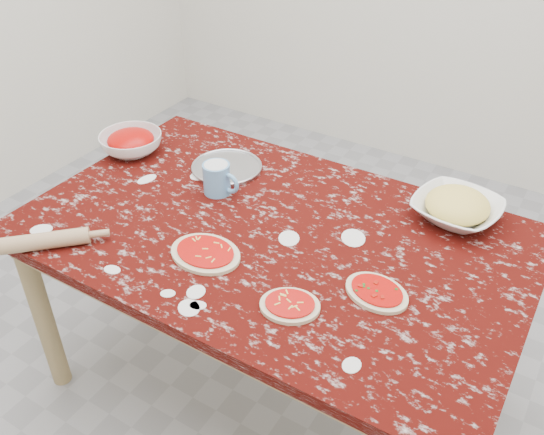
{
  "coord_description": "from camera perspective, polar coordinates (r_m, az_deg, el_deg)",
  "views": [
    {
      "loc": [
        0.79,
        -1.28,
        1.87
      ],
      "look_at": [
        0.0,
        0.0,
        0.8
      ],
      "focal_mm": 38.56,
      "sensor_mm": 36.0,
      "label": 1
    }
  ],
  "objects": [
    {
      "name": "ground",
      "position": [
        2.4,
        -0.0,
        -15.79
      ],
      "size": [
        4.0,
        4.0,
        0.0
      ],
      "primitive_type": "plane",
      "color": "gray"
    },
    {
      "name": "worktable",
      "position": [
        1.93,
        -0.0,
        -3.23
      ],
      "size": [
        1.6,
        1.0,
        0.75
      ],
      "color": "#350603",
      "rests_on": "ground"
    },
    {
      "name": "pizza_tray",
      "position": [
        2.2,
        -4.44,
        4.87
      ],
      "size": [
        0.27,
        0.27,
        0.01
      ],
      "primitive_type": "cylinder",
      "rotation": [
        0.0,
        0.0,
        0.05
      ],
      "color": "#B2B2B7",
      "rests_on": "worktable"
    },
    {
      "name": "sauce_bowl",
      "position": [
        2.36,
        -13.58,
        7.07
      ],
      "size": [
        0.29,
        0.29,
        0.08
      ],
      "primitive_type": "imported",
      "rotation": [
        0.0,
        0.0,
        0.24
      ],
      "color": "white",
      "rests_on": "worktable"
    },
    {
      "name": "cheese_bowl",
      "position": [
        2.0,
        17.56,
        0.71
      ],
      "size": [
        0.31,
        0.31,
        0.07
      ],
      "primitive_type": "imported",
      "rotation": [
        0.0,
        0.0,
        -0.14
      ],
      "color": "white",
      "rests_on": "worktable"
    },
    {
      "name": "flour_mug",
      "position": [
        2.04,
        -5.32,
        3.83
      ],
      "size": [
        0.14,
        0.1,
        0.11
      ],
      "color": "#64A0D5",
      "rests_on": "worktable"
    },
    {
      "name": "pizza_left",
      "position": [
        1.78,
        -6.51,
        -3.49
      ],
      "size": [
        0.23,
        0.19,
        0.02
      ],
      "color": "beige",
      "rests_on": "worktable"
    },
    {
      "name": "pizza_mid",
      "position": [
        1.6,
        1.76,
        -8.57
      ],
      "size": [
        0.2,
        0.19,
        0.02
      ],
      "color": "beige",
      "rests_on": "worktable"
    },
    {
      "name": "pizza_right",
      "position": [
        1.66,
        10.18,
        -7.19
      ],
      "size": [
        0.21,
        0.18,
        0.02
      ],
      "color": "beige",
      "rests_on": "worktable"
    },
    {
      "name": "rolling_pin",
      "position": [
        1.92,
        -21.27,
        -2.13
      ],
      "size": [
        0.22,
        0.22,
        0.05
      ],
      "primitive_type": "cylinder",
      "rotation": [
        0.0,
        1.57,
        0.78
      ],
      "color": "tan",
      "rests_on": "worktable"
    }
  ]
}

